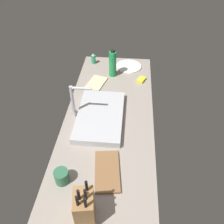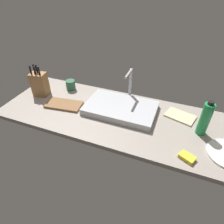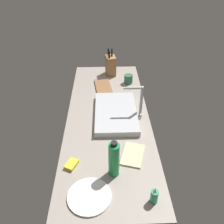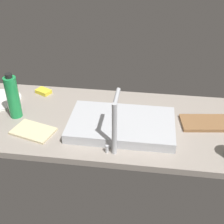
{
  "view_description": "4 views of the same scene",
  "coord_description": "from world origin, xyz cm",
  "px_view_note": "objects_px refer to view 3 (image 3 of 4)",
  "views": [
    {
      "loc": [
        -124.73,
        -13.92,
        124.65
      ],
      "look_at": [
        -2.88,
        -2.73,
        13.46
      ],
      "focal_mm": 37.21,
      "sensor_mm": 36.0,
      "label": 1
    },
    {
      "loc": [
        38.13,
        -109.84,
        95.02
      ],
      "look_at": [
        -2.99,
        -4.52,
        9.06
      ],
      "focal_mm": 30.77,
      "sensor_mm": 36.0,
      "label": 2
    },
    {
      "loc": [
        154.88,
        -2.05,
        120.0
      ],
      "look_at": [
        5.07,
        3.11,
        10.66
      ],
      "focal_mm": 37.77,
      "sensor_mm": 36.0,
      "label": 3
    },
    {
      "loc": [
        -12.66,
        136.04,
        99.27
      ],
      "look_at": [
        5.41,
        3.58,
        11.58
      ],
      "focal_mm": 49.12,
      "sensor_mm": 36.0,
      "label": 4
    }
  ],
  "objects_px": {
    "dish_sponge": "(71,164)",
    "cutting_board": "(103,87)",
    "knife_block": "(111,65)",
    "dinner_plate": "(89,196)",
    "sink_basin": "(116,113)",
    "water_bottle": "(114,159)",
    "faucet": "(139,99)",
    "dish_towel": "(133,155)",
    "coffee_mug": "(128,79)",
    "soap_bottle": "(154,196)"
  },
  "relations": [
    {
      "from": "dish_sponge",
      "to": "cutting_board",
      "type": "bearing_deg",
      "value": 168.17
    },
    {
      "from": "knife_block",
      "to": "dinner_plate",
      "type": "distance_m",
      "value": 1.51
    },
    {
      "from": "sink_basin",
      "to": "knife_block",
      "type": "bearing_deg",
      "value": -178.36
    },
    {
      "from": "sink_basin",
      "to": "water_bottle",
      "type": "height_order",
      "value": "water_bottle"
    },
    {
      "from": "faucet",
      "to": "dish_sponge",
      "type": "xyz_separation_m",
      "value": [
        0.51,
        -0.49,
        -0.15
      ]
    },
    {
      "from": "faucet",
      "to": "dish_sponge",
      "type": "height_order",
      "value": "faucet"
    },
    {
      "from": "dish_towel",
      "to": "coffee_mug",
      "type": "relative_size",
      "value": 2.43
    },
    {
      "from": "coffee_mug",
      "to": "dinner_plate",
      "type": "bearing_deg",
      "value": -14.48
    },
    {
      "from": "faucet",
      "to": "dish_sponge",
      "type": "relative_size",
      "value": 3.04
    },
    {
      "from": "knife_block",
      "to": "sink_basin",
      "type": "bearing_deg",
      "value": -7.87
    },
    {
      "from": "knife_block",
      "to": "dish_sponge",
      "type": "xyz_separation_m",
      "value": [
        1.26,
        -0.29,
        -0.09
      ]
    },
    {
      "from": "soap_bottle",
      "to": "water_bottle",
      "type": "xyz_separation_m",
      "value": [
        -0.2,
        -0.21,
        0.07
      ]
    },
    {
      "from": "soap_bottle",
      "to": "coffee_mug",
      "type": "bearing_deg",
      "value": -179.18
    },
    {
      "from": "faucet",
      "to": "water_bottle",
      "type": "bearing_deg",
      "value": -20.74
    },
    {
      "from": "water_bottle",
      "to": "soap_bottle",
      "type": "bearing_deg",
      "value": 46.29
    },
    {
      "from": "dish_sponge",
      "to": "faucet",
      "type": "bearing_deg",
      "value": 136.48
    },
    {
      "from": "faucet",
      "to": "cutting_board",
      "type": "bearing_deg",
      "value": -149.26
    },
    {
      "from": "water_bottle",
      "to": "dinner_plate",
      "type": "distance_m",
      "value": 0.25
    },
    {
      "from": "cutting_board",
      "to": "dinner_plate",
      "type": "height_order",
      "value": "cutting_board"
    },
    {
      "from": "water_bottle",
      "to": "dish_sponge",
      "type": "relative_size",
      "value": 2.89
    },
    {
      "from": "faucet",
      "to": "dish_sponge",
      "type": "distance_m",
      "value": 0.72
    },
    {
      "from": "cutting_board",
      "to": "sink_basin",
      "type": "bearing_deg",
      "value": 12.55
    },
    {
      "from": "cutting_board",
      "to": "dish_sponge",
      "type": "bearing_deg",
      "value": -11.83
    },
    {
      "from": "coffee_mug",
      "to": "cutting_board",
      "type": "bearing_deg",
      "value": -71.77
    },
    {
      "from": "water_bottle",
      "to": "dish_towel",
      "type": "xyz_separation_m",
      "value": [
        -0.15,
        0.13,
        -0.12
      ]
    },
    {
      "from": "cutting_board",
      "to": "dinner_plate",
      "type": "distance_m",
      "value": 1.22
    },
    {
      "from": "soap_bottle",
      "to": "coffee_mug",
      "type": "relative_size",
      "value": 1.3
    },
    {
      "from": "dish_towel",
      "to": "coffee_mug",
      "type": "height_order",
      "value": "coffee_mug"
    },
    {
      "from": "coffee_mug",
      "to": "soap_bottle",
      "type": "bearing_deg",
      "value": 0.82
    },
    {
      "from": "sink_basin",
      "to": "dish_towel",
      "type": "relative_size",
      "value": 2.58
    },
    {
      "from": "faucet",
      "to": "dinner_plate",
      "type": "xyz_separation_m",
      "value": [
        0.74,
        -0.36,
        -0.16
      ]
    },
    {
      "from": "faucet",
      "to": "cutting_board",
      "type": "distance_m",
      "value": 0.57
    },
    {
      "from": "cutting_board",
      "to": "water_bottle",
      "type": "xyz_separation_m",
      "value": [
        1.05,
        0.06,
        0.11
      ]
    },
    {
      "from": "soap_bottle",
      "to": "faucet",
      "type": "bearing_deg",
      "value": 179.33
    },
    {
      "from": "knife_block",
      "to": "water_bottle",
      "type": "distance_m",
      "value": 1.33
    },
    {
      "from": "soap_bottle",
      "to": "water_bottle",
      "type": "height_order",
      "value": "water_bottle"
    },
    {
      "from": "faucet",
      "to": "sink_basin",
      "type": "bearing_deg",
      "value": -95.35
    },
    {
      "from": "sink_basin",
      "to": "knife_block",
      "type": "relative_size",
      "value": 2.01
    },
    {
      "from": "water_bottle",
      "to": "knife_block",
      "type": "bearing_deg",
      "value": 179.17
    },
    {
      "from": "knife_block",
      "to": "dinner_plate",
      "type": "height_order",
      "value": "knife_block"
    },
    {
      "from": "soap_bottle",
      "to": "dinner_plate",
      "type": "bearing_deg",
      "value": -96.2
    },
    {
      "from": "water_bottle",
      "to": "coffee_mug",
      "type": "height_order",
      "value": "water_bottle"
    },
    {
      "from": "knife_block",
      "to": "water_bottle",
      "type": "xyz_separation_m",
      "value": [
        1.33,
        -0.02,
        0.02
      ]
    },
    {
      "from": "faucet",
      "to": "soap_bottle",
      "type": "bearing_deg",
      "value": -0.67
    },
    {
      "from": "faucet",
      "to": "dinner_plate",
      "type": "bearing_deg",
      "value": -26.08
    },
    {
      "from": "water_bottle",
      "to": "dish_towel",
      "type": "height_order",
      "value": "water_bottle"
    },
    {
      "from": "sink_basin",
      "to": "dish_towel",
      "type": "height_order",
      "value": "sink_basin"
    },
    {
      "from": "dish_sponge",
      "to": "dinner_plate",
      "type": "bearing_deg",
      "value": 28.15
    },
    {
      "from": "soap_bottle",
      "to": "dinner_plate",
      "type": "distance_m",
      "value": 0.36
    },
    {
      "from": "knife_block",
      "to": "coffee_mug",
      "type": "relative_size",
      "value": 3.12
    }
  ]
}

